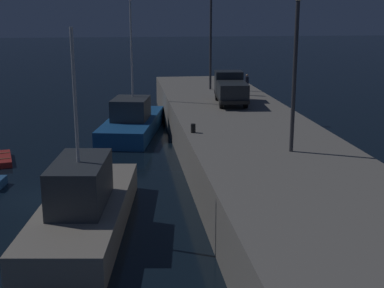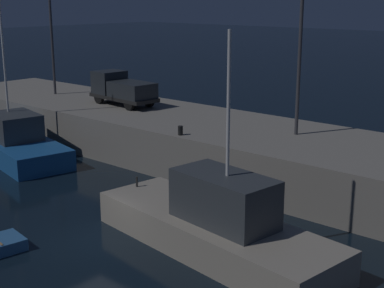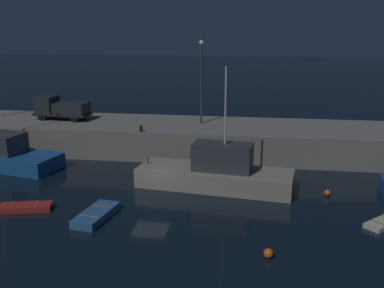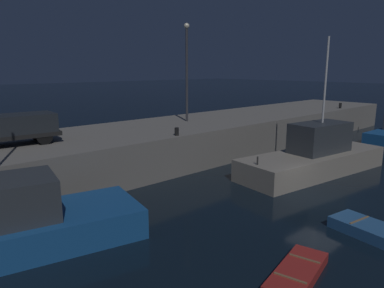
# 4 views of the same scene
# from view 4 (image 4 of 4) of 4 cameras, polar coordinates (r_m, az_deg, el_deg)

# --- Properties ---
(ground_plane) EXTENTS (320.00, 320.00, 0.00)m
(ground_plane) POSITION_cam_4_polar(r_m,az_deg,el_deg) (21.09, 19.34, -8.22)
(ground_plane) COLOR black
(pier_quay) EXTENTS (57.99, 8.53, 2.70)m
(pier_quay) POSITION_cam_4_polar(r_m,az_deg,el_deg) (28.45, -2.96, 0.44)
(pier_quay) COLOR gray
(pier_quay) RESTS_ON ground
(fishing_trawler_red) EXTENTS (11.92, 5.02, 9.05)m
(fishing_trawler_red) POSITION_cam_4_polar(r_m,az_deg,el_deg) (25.82, 18.91, -1.90)
(fishing_trawler_red) COLOR gray
(fishing_trawler_red) RESTS_ON ground
(fishing_boat_blue) EXTENTS (11.40, 5.76, 11.15)m
(fishing_boat_blue) POSITION_cam_4_polar(r_m,az_deg,el_deg) (15.93, -28.09, -11.80)
(fishing_boat_blue) COLOR #195193
(fishing_boat_blue) RESTS_ON ground
(rowboat_white_mid) EXTENTS (3.53, 1.94, 0.41)m
(rowboat_white_mid) POSITION_cam_4_polar(r_m,az_deg,el_deg) (13.49, 16.39, -19.12)
(rowboat_white_mid) COLOR #B22823
(rowboat_white_mid) RESTS_ON ground
(dinghy_red_small) EXTENTS (2.10, 3.97, 0.54)m
(dinghy_red_small) POSITION_cam_4_polar(r_m,az_deg,el_deg) (17.40, 27.37, -12.42)
(dinghy_red_small) COLOR #2D6099
(dinghy_red_small) RESTS_ON ground
(mooring_buoy_near) EXTENTS (0.46, 0.46, 0.46)m
(mooring_buoy_near) POSITION_cam_4_polar(r_m,az_deg,el_deg) (32.91, 26.53, -1.23)
(mooring_buoy_near) COLOR orange
(mooring_buoy_near) RESTS_ON ground
(lamp_post_east) EXTENTS (0.44, 0.44, 7.82)m
(lamp_post_east) POSITION_cam_4_polar(r_m,az_deg,el_deg) (29.62, -0.84, 12.46)
(lamp_post_east) COLOR #38383D
(lamp_post_east) RESTS_ON pier_quay
(utility_truck) EXTENTS (5.68, 2.55, 2.31)m
(utility_truck) POSITION_cam_4_polar(r_m,az_deg,el_deg) (22.77, -27.86, 2.59)
(utility_truck) COLOR black
(utility_truck) RESTS_ON pier_quay
(bollard_west) EXTENTS (0.28, 0.28, 0.59)m
(bollard_west) POSITION_cam_4_polar(r_m,az_deg,el_deg) (42.71, 22.51, 5.66)
(bollard_west) COLOR black
(bollard_west) RESTS_ON pier_quay
(bollard_central) EXTENTS (0.28, 0.28, 0.52)m
(bollard_central) POSITION_cam_4_polar(r_m,az_deg,el_deg) (23.52, -2.45, 1.99)
(bollard_central) COLOR black
(bollard_central) RESTS_ON pier_quay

